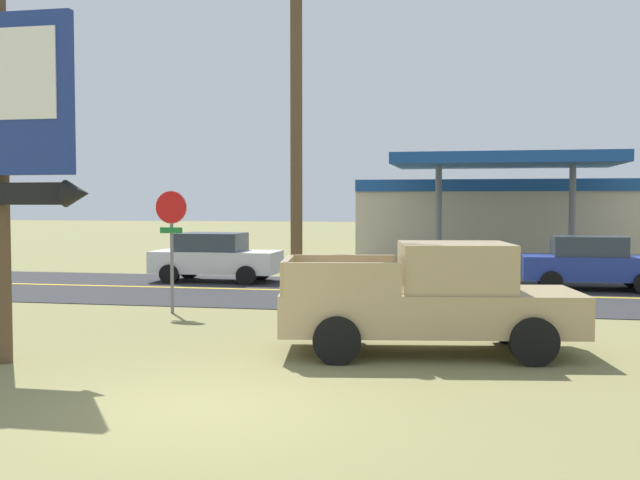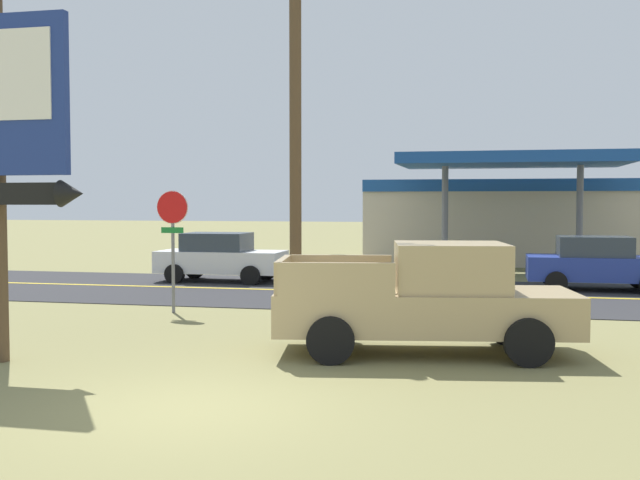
{
  "view_description": "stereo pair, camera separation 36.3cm",
  "coord_description": "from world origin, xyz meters",
  "px_view_note": "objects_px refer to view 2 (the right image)",
  "views": [
    {
      "loc": [
        3.46,
        -9.31,
        2.69
      ],
      "look_at": [
        0.0,
        8.0,
        1.8
      ],
      "focal_mm": 43.06,
      "sensor_mm": 36.0,
      "label": 1
    },
    {
      "loc": [
        3.82,
        -9.24,
        2.69
      ],
      "look_at": [
        0.0,
        8.0,
        1.8
      ],
      "focal_mm": 43.06,
      "sensor_mm": 36.0,
      "label": 2
    }
  ],
  "objects_px": {
    "car_white_mid_lane": "(220,257)",
    "car_blue_near_lane": "(598,263)",
    "stop_sign": "(173,229)",
    "pickup_tan_parked_on_lawn": "(428,299)",
    "gas_station": "(507,218)",
    "utility_pole": "(295,113)"
  },
  "relations": [
    {
      "from": "utility_pole",
      "to": "car_white_mid_lane",
      "type": "distance_m",
      "value": 10.04
    },
    {
      "from": "stop_sign",
      "to": "pickup_tan_parked_on_lawn",
      "type": "distance_m",
      "value": 7.45
    },
    {
      "from": "utility_pole",
      "to": "pickup_tan_parked_on_lawn",
      "type": "distance_m",
      "value": 5.45
    },
    {
      "from": "stop_sign",
      "to": "gas_station",
      "type": "relative_size",
      "value": 0.25
    },
    {
      "from": "car_white_mid_lane",
      "to": "pickup_tan_parked_on_lawn",
      "type": "bearing_deg",
      "value": -54.13
    },
    {
      "from": "stop_sign",
      "to": "car_white_mid_lane",
      "type": "relative_size",
      "value": 0.7
    },
    {
      "from": "stop_sign",
      "to": "car_white_mid_lane",
      "type": "xyz_separation_m",
      "value": [
        -1.35,
        7.04,
        -1.2
      ]
    },
    {
      "from": "car_white_mid_lane",
      "to": "car_blue_near_lane",
      "type": "bearing_deg",
      "value": 0.0
    },
    {
      "from": "stop_sign",
      "to": "car_blue_near_lane",
      "type": "relative_size",
      "value": 0.7
    },
    {
      "from": "stop_sign",
      "to": "pickup_tan_parked_on_lawn",
      "type": "xyz_separation_m",
      "value": [
        6.39,
        -3.66,
        -1.06
      ]
    },
    {
      "from": "car_white_mid_lane",
      "to": "stop_sign",
      "type": "bearing_deg",
      "value": -79.17
    },
    {
      "from": "utility_pole",
      "to": "pickup_tan_parked_on_lawn",
      "type": "bearing_deg",
      "value": -40.63
    },
    {
      "from": "gas_station",
      "to": "car_white_mid_lane",
      "type": "bearing_deg",
      "value": -132.66
    },
    {
      "from": "utility_pole",
      "to": "car_white_mid_lane",
      "type": "relative_size",
      "value": 2.04
    },
    {
      "from": "stop_sign",
      "to": "gas_station",
      "type": "height_order",
      "value": "gas_station"
    },
    {
      "from": "stop_sign",
      "to": "car_white_mid_lane",
      "type": "bearing_deg",
      "value": 100.83
    },
    {
      "from": "utility_pole",
      "to": "pickup_tan_parked_on_lawn",
      "type": "height_order",
      "value": "utility_pole"
    },
    {
      "from": "pickup_tan_parked_on_lawn",
      "to": "car_blue_near_lane",
      "type": "bearing_deg",
      "value": 68.4
    },
    {
      "from": "gas_station",
      "to": "pickup_tan_parked_on_lawn",
      "type": "height_order",
      "value": "gas_station"
    },
    {
      "from": "pickup_tan_parked_on_lawn",
      "to": "car_blue_near_lane",
      "type": "xyz_separation_m",
      "value": [
        4.24,
        10.7,
        -0.13
      ]
    },
    {
      "from": "gas_station",
      "to": "stop_sign",
      "type": "bearing_deg",
      "value": -115.24
    },
    {
      "from": "stop_sign",
      "to": "utility_pole",
      "type": "height_order",
      "value": "utility_pole"
    }
  ]
}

